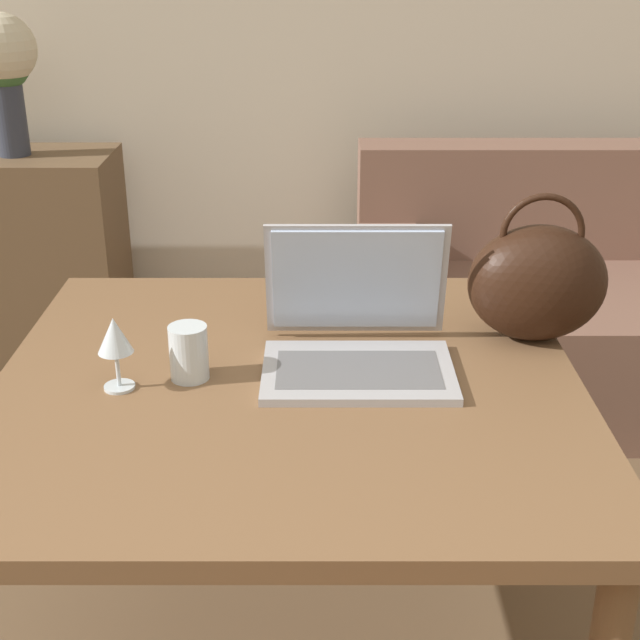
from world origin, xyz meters
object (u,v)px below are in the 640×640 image
couch (559,315)px  handbag (534,281)px  wine_glass (111,339)px  drinking_glass (186,353)px  laptop (354,327)px

couch → handbag: (-0.40, -1.16, 0.57)m
wine_glass → couch: bearing=48.9°
couch → drinking_glass: drinking_glass is taller
handbag → drinking_glass: bearing=-165.1°
laptop → drinking_glass: bearing=-165.7°
laptop → drinking_glass: laptop is taller
couch → wine_glass: 1.92m
laptop → handbag: handbag is taller
laptop → drinking_glass: size_ratio=3.43×
wine_glass → handbag: (0.81, 0.22, 0.02)m
wine_glass → handbag: bearing=15.5°
laptop → handbag: size_ratio=1.17×
laptop → handbag: 0.38m
couch → wine_glass: bearing=-131.1°
couch → drinking_glass: size_ratio=13.34×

